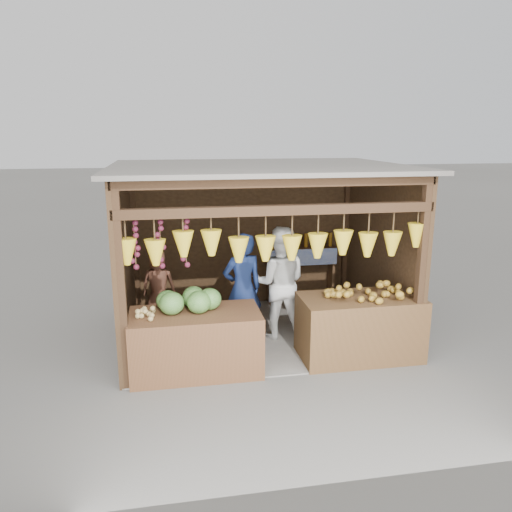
% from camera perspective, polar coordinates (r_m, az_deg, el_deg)
% --- Properties ---
extents(ground, '(80.00, 80.00, 0.00)m').
position_cam_1_polar(ground, '(8.07, 0.26, -8.79)').
color(ground, '#514F49').
rests_on(ground, ground).
extents(stall_structure, '(4.30, 3.30, 2.66)m').
position_cam_1_polar(stall_structure, '(7.54, 0.08, 2.82)').
color(stall_structure, slate).
rests_on(stall_structure, ground).
extents(back_shelf, '(1.25, 0.32, 1.32)m').
position_cam_1_polar(back_shelf, '(9.21, 5.24, -0.23)').
color(back_shelf, '#382314').
rests_on(back_shelf, ground).
extents(counter_left, '(1.70, 0.85, 0.83)m').
position_cam_1_polar(counter_left, '(6.75, -6.89, -9.78)').
color(counter_left, '#4F311A').
rests_on(counter_left, ground).
extents(counter_right, '(1.68, 0.85, 0.89)m').
position_cam_1_polar(counter_right, '(7.26, 11.74, -7.97)').
color(counter_right, '#442E16').
rests_on(counter_right, ground).
extents(stool, '(0.31, 0.31, 0.29)m').
position_cam_1_polar(stool, '(8.06, -10.84, -7.97)').
color(stool, black).
rests_on(stool, ground).
extents(man_standing, '(0.70, 0.54, 1.70)m').
position_cam_1_polar(man_standing, '(7.46, -1.55, -3.77)').
color(man_standing, navy).
rests_on(man_standing, ground).
extents(woman_standing, '(0.98, 0.84, 1.75)m').
position_cam_1_polar(woman_standing, '(7.67, 2.70, -3.06)').
color(woman_standing, silver).
rests_on(woman_standing, ground).
extents(vendor_seated, '(0.60, 0.47, 1.08)m').
position_cam_1_polar(vendor_seated, '(7.83, -11.07, -3.30)').
color(vendor_seated, brown).
rests_on(vendor_seated, stool).
extents(melon_pile, '(1.00, 0.50, 0.32)m').
position_cam_1_polar(melon_pile, '(6.61, -7.53, -4.95)').
color(melon_pile, '#155117').
rests_on(melon_pile, counter_left).
extents(tanfruit_pile, '(0.34, 0.40, 0.13)m').
position_cam_1_polar(tanfruit_pile, '(6.52, -12.40, -6.32)').
color(tanfruit_pile, tan).
rests_on(tanfruit_pile, counter_left).
extents(mango_pile, '(1.40, 0.64, 0.22)m').
position_cam_1_polar(mango_pile, '(7.05, 12.67, -3.87)').
color(mango_pile, '#A85016').
rests_on(mango_pile, counter_right).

